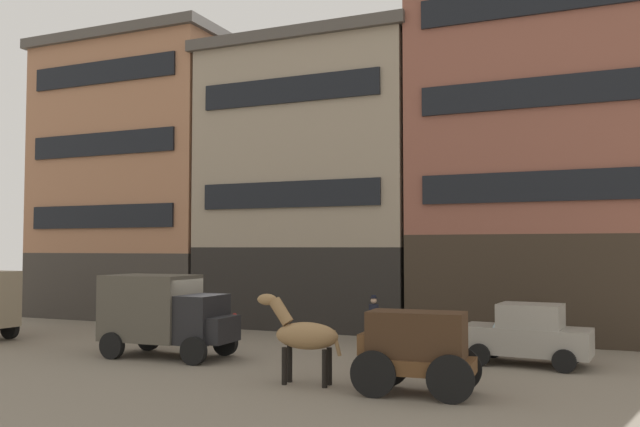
{
  "coord_description": "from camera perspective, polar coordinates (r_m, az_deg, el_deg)",
  "views": [
    {
      "loc": [
        12.37,
        -18.35,
        3.52
      ],
      "look_at": [
        3.64,
        1.92,
        4.64
      ],
      "focal_mm": 37.46,
      "sensor_mm": 36.0,
      "label": 1
    }
  ],
  "objects": [
    {
      "name": "pedestrian_officer",
      "position": [
        24.45,
        4.62,
        -8.87
      ],
      "size": [
        0.46,
        0.46,
        1.79
      ],
      "color": "black",
      "rests_on": "ground_plane"
    },
    {
      "name": "building_center_left",
      "position": [
        30.67,
        -0.41,
        2.63
      ],
      "size": [
        10.2,
        6.13,
        12.9
      ],
      "color": "black",
      "rests_on": "ground_plane"
    },
    {
      "name": "draft_horse",
      "position": [
        17.46,
        -1.45,
        -10.31
      ],
      "size": [
        2.35,
        0.7,
        2.3
      ],
      "color": "#937047",
      "rests_on": "ground_plane"
    },
    {
      "name": "building_far_left",
      "position": [
        35.92,
        -15.19,
        3.0
      ],
      "size": [
        10.49,
        6.13,
        14.24
      ],
      "color": "#38332D",
      "rests_on": "ground_plane"
    },
    {
      "name": "sedan_dark",
      "position": [
        21.26,
        17.27,
        -9.83
      ],
      "size": [
        3.82,
        2.1,
        1.83
      ],
      "color": "gray",
      "rests_on": "ground_plane"
    },
    {
      "name": "fire_hydrant_curbside",
      "position": [
        27.86,
        -7.31,
        -9.27
      ],
      "size": [
        0.24,
        0.24,
        0.83
      ],
      "color": "maroon",
      "rests_on": "ground_plane"
    },
    {
      "name": "delivery_truck_near",
      "position": [
        22.3,
        -13.06,
        -8.24
      ],
      "size": [
        4.4,
        2.23,
        2.62
      ],
      "color": "black",
      "rests_on": "ground_plane"
    },
    {
      "name": "cargo_wagon",
      "position": [
        16.48,
        8.09,
        -11.16
      ],
      "size": [
        2.98,
        1.67,
        1.98
      ],
      "color": "brown",
      "rests_on": "ground_plane"
    },
    {
      "name": "ground_plane",
      "position": [
        22.41,
        -10.79,
        -11.9
      ],
      "size": [
        120.0,
        120.0,
        0.0
      ],
      "primitive_type": "plane",
      "color": "slate"
    },
    {
      "name": "building_center_right",
      "position": [
        28.32,
        18.33,
        5.18
      ],
      "size": [
        10.3,
        6.13,
        14.79
      ],
      "color": "#33281E",
      "rests_on": "ground_plane"
    }
  ]
}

